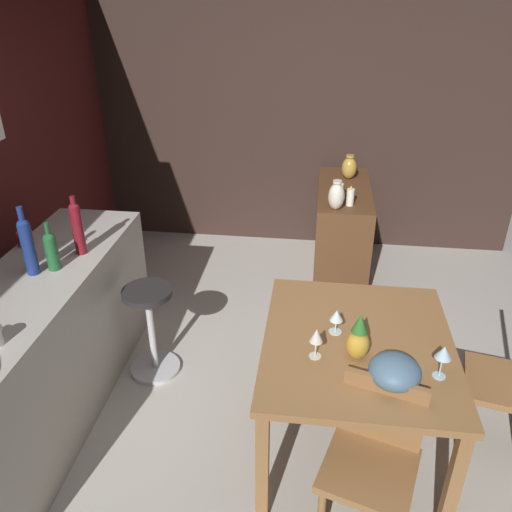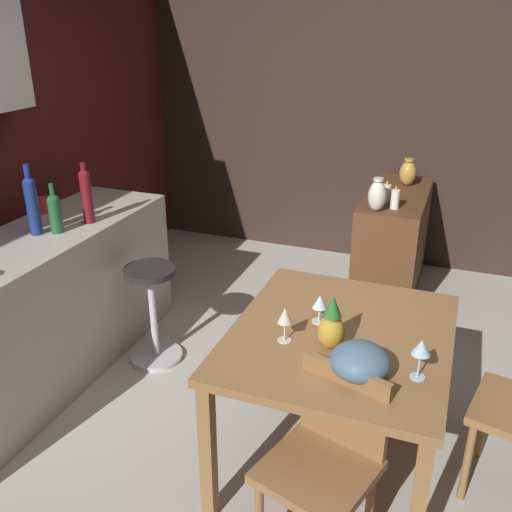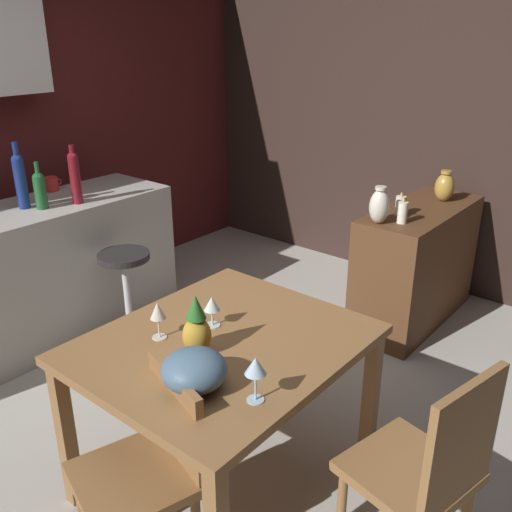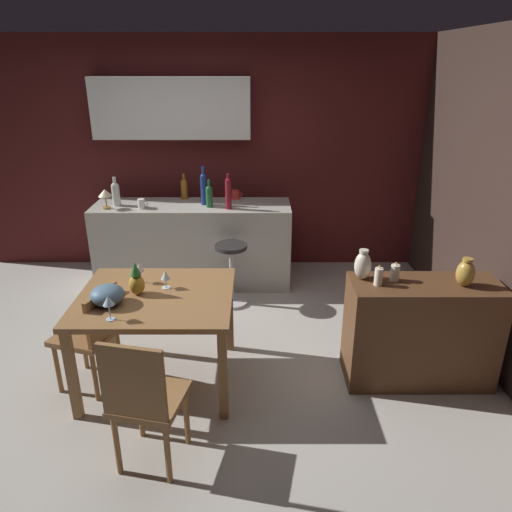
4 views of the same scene
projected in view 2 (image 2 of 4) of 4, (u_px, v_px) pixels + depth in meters
ground_plane at (282, 429)px, 3.03m from camera, size 9.00×9.00×0.00m
wall_side_right at (346, 110)px, 4.80m from camera, size 0.10×4.40×2.60m
dining_table at (340, 350)px, 2.56m from camera, size 1.12×0.97×0.74m
kitchen_counter at (35, 314)px, 3.27m from camera, size 2.10×0.60×0.90m
sideboard_cabinet at (392, 244)px, 4.37m from camera, size 1.10×0.44×0.82m
chair_near_window at (326, 457)px, 2.20m from camera, size 0.50×0.50×0.82m
bar_stool at (153, 311)px, 3.52m from camera, size 0.34×0.34×0.64m
wine_glass_left at (320, 303)px, 2.58m from camera, size 0.07×0.07×0.14m
wine_glass_right at (285, 317)px, 2.42m from camera, size 0.07×0.07×0.16m
wine_glass_center at (421, 349)px, 2.16m from camera, size 0.08×0.08×0.17m
pineapple_centerpiece at (332, 326)px, 2.38m from camera, size 0.11×0.11×0.25m
fruit_bowl at (360, 362)px, 2.19m from camera, size 0.24×0.24×0.14m
wine_bottle_green at (55, 212)px, 3.19m from camera, size 0.07×0.07×0.29m
wine_bottle_ruby at (86, 194)px, 3.32m from camera, size 0.07×0.07×0.37m
wine_bottle_cobalt at (32, 203)px, 3.14m from camera, size 0.07×0.07×0.41m
cup_red at (43, 205)px, 3.54m from camera, size 0.13×0.09×0.10m
pillar_candle_tall at (386, 193)px, 4.01m from camera, size 0.06×0.06×0.15m
pillar_candle_short at (395, 199)px, 3.86m from camera, size 0.06×0.06×0.16m
vase_brass at (408, 173)px, 4.37m from camera, size 0.13×0.13×0.21m
vase_ceramic_ivory at (377, 196)px, 3.79m from camera, size 0.12×0.12×0.23m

